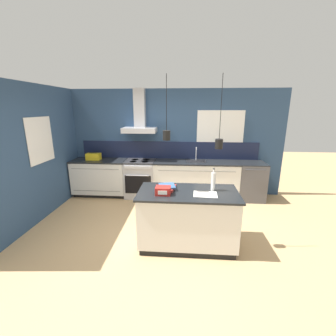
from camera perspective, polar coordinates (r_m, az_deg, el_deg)
The scene contains 13 objects.
ground_plane at distance 4.19m, azimuth -1.86°, elevation -15.90°, with size 16.00×16.00×0.00m, color tan.
wall_back at distance 5.65m, azimuth -0.13°, elevation 6.90°, with size 5.60×2.49×2.60m.
wall_left at distance 5.20m, azimuth -28.82°, elevation 3.75°, with size 0.08×3.80×2.60m.
counter_run_left at distance 5.92m, azimuth -16.72°, elevation -2.24°, with size 1.33×0.64×0.91m.
counter_run_sink at distance 5.54m, azimuth 7.03°, elevation -2.88°, with size 2.02×0.64×1.23m.
oven_range at distance 5.63m, azimuth -6.99°, elevation -2.63°, with size 0.72×0.66×0.91m.
dishwasher at distance 5.75m, azimuth 20.21°, elevation -3.10°, with size 0.62×0.65×0.91m.
kitchen_island at distance 3.67m, azimuth 4.97°, elevation -12.58°, with size 1.54×0.81×0.91m.
bottle_on_island at distance 3.54m, azimuth 11.42°, elevation -3.28°, with size 0.07×0.07×0.35m.
book_stack at distance 3.56m, azimuth -0.21°, elevation -4.90°, with size 0.30×0.35×0.06m.
red_supply_box at distance 3.34m, azimuth -1.27°, elevation -5.75°, with size 0.22×0.18×0.12m.
paper_pile at distance 3.40m, azimuth 9.45°, elevation -6.60°, with size 0.36×0.27×0.01m.
yellow_toolbox at distance 5.84m, azimuth -18.40°, elevation 2.77°, with size 0.34×0.18×0.19m.
Camera 1 is at (0.41, -3.57, 2.16)m, focal length 24.00 mm.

